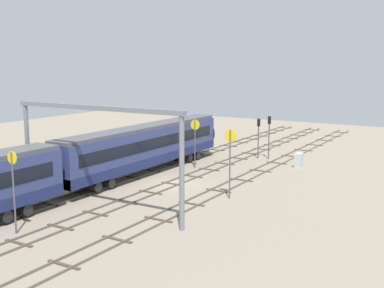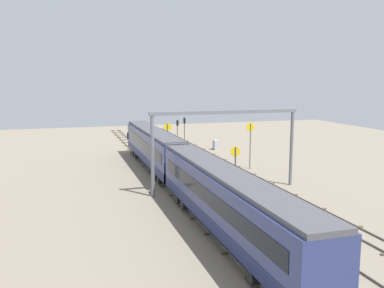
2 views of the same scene
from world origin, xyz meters
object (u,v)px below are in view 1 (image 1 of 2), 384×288
(overhead_gantry, at_px, (96,134))
(speed_sign_near_foreground, at_px, (195,136))
(speed_sign_far_trackside, at_px, (13,182))
(signal_light_trackside_departure, at_px, (269,131))
(signal_light_trackside_approach, at_px, (259,133))
(relay_cabinet, at_px, (299,160))
(speed_sign_mid_trackside, at_px, (230,153))
(train, at_px, (59,170))

(overhead_gantry, xyz_separation_m, speed_sign_near_foreground, (17.42, 1.77, -2.52))
(speed_sign_far_trackside, xyz_separation_m, signal_light_trackside_departure, (32.38, -4.81, -0.28))
(signal_light_trackside_approach, distance_m, relay_cabinet, 6.63)
(speed_sign_far_trackside, height_order, relay_cabinet, speed_sign_far_trackside)
(signal_light_trackside_departure, bearing_deg, speed_sign_near_foreground, 150.24)
(relay_cabinet, bearing_deg, speed_sign_far_trackside, 162.63)
(speed_sign_far_trackside, distance_m, relay_cabinet, 31.41)
(speed_sign_mid_trackside, relative_size, speed_sign_far_trackside, 1.04)
(overhead_gantry, xyz_separation_m, signal_light_trackside_departure, (26.08, -3.18, -2.77))
(overhead_gantry, xyz_separation_m, relay_cabinet, (23.56, -7.71, -5.28))
(overhead_gantry, height_order, speed_sign_mid_trackside, overhead_gantry)
(train, height_order, signal_light_trackside_departure, signal_light_trackside_departure)
(signal_light_trackside_departure, height_order, relay_cabinet, signal_light_trackside_departure)
(speed_sign_near_foreground, xyz_separation_m, signal_light_trackside_departure, (8.66, -4.95, -0.24))
(speed_sign_near_foreground, relative_size, signal_light_trackside_approach, 1.11)
(train, bearing_deg, relay_cabinet, -28.85)
(signal_light_trackside_departure, bearing_deg, relay_cabinet, -119.15)
(overhead_gantry, bearing_deg, train, 80.89)
(train, relative_size, speed_sign_near_foreground, 9.62)
(train, xyz_separation_m, speed_sign_near_foreground, (16.64, -3.07, 0.87))
(speed_sign_near_foreground, relative_size, speed_sign_far_trackside, 0.93)
(train, relative_size, relay_cabinet, 32.80)
(speed_sign_far_trackside, distance_m, signal_light_trackside_approach, 32.36)
(speed_sign_mid_trackside, bearing_deg, signal_light_trackside_departure, 11.76)
(overhead_gantry, relative_size, signal_light_trackside_departure, 3.09)
(speed_sign_near_foreground, height_order, signal_light_trackside_approach, speed_sign_near_foreground)
(overhead_gantry, bearing_deg, speed_sign_mid_trackside, -38.10)
(speed_sign_mid_trackside, bearing_deg, speed_sign_far_trackside, 150.60)
(speed_sign_far_trackside, height_order, signal_light_trackside_approach, speed_sign_far_trackside)
(speed_sign_near_foreground, height_order, speed_sign_far_trackside, speed_sign_far_trackside)
(overhead_gantry, xyz_separation_m, speed_sign_mid_trackside, (8.68, -6.80, -2.15))
(speed_sign_far_trackside, relative_size, signal_light_trackside_departure, 1.11)
(overhead_gantry, distance_m, relay_cabinet, 25.34)
(signal_light_trackside_departure, bearing_deg, overhead_gantry, 173.05)
(signal_light_trackside_departure, distance_m, relay_cabinet, 5.76)
(signal_light_trackside_departure, bearing_deg, signal_light_trackside_approach, 99.91)
(signal_light_trackside_approach, bearing_deg, signal_light_trackside_departure, -80.09)
(signal_light_trackside_departure, bearing_deg, train, 162.41)
(train, bearing_deg, speed_sign_near_foreground, -10.46)
(speed_sign_mid_trackside, bearing_deg, train, 124.15)
(relay_cabinet, bearing_deg, train, 151.15)
(train, xyz_separation_m, speed_sign_far_trackside, (-7.08, -3.21, 0.91))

